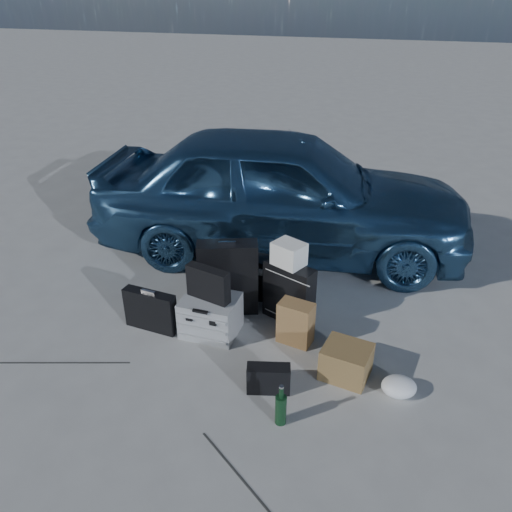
{
  "coord_description": "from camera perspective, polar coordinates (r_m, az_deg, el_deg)",
  "views": [
    {
      "loc": [
        1.39,
        -3.05,
        2.85
      ],
      "look_at": [
        0.13,
        0.85,
        0.62
      ],
      "focal_mm": 35.0,
      "sensor_mm": 36.0,
      "label": 1
    }
  ],
  "objects": [
    {
      "name": "flat_box_white",
      "position": [
        5.04,
        0.24,
        -1.1
      ],
      "size": [
        0.38,
        0.29,
        0.06
      ],
      "primitive_type": "cube",
      "rotation": [
        0.0,
        0.0,
        0.05
      ],
      "color": "white",
      "rests_on": "duffel_bag"
    },
    {
      "name": "kraft_bag",
      "position": [
        4.49,
        4.55,
        -7.63
      ],
      "size": [
        0.33,
        0.23,
        0.4
      ],
      "primitive_type": "cube",
      "rotation": [
        0.0,
        0.0,
        -0.18
      ],
      "color": "#92653F",
      "rests_on": "ground"
    },
    {
      "name": "green_bottle",
      "position": [
        3.77,
        2.86,
        -16.66
      ],
      "size": [
        0.09,
        0.09,
        0.34
      ],
      "primitive_type": "cylinder",
      "rotation": [
        0.0,
        0.0,
        0.08
      ],
      "color": "black",
      "rests_on": "ground"
    },
    {
      "name": "messenger_bag",
      "position": [
        4.04,
        1.44,
        -13.83
      ],
      "size": [
        0.36,
        0.21,
        0.24
      ],
      "primitive_type": "cube",
      "rotation": [
        0.0,
        0.0,
        0.27
      ],
      "color": "black",
      "rests_on": "ground"
    },
    {
      "name": "duffel_bag",
      "position": [
        5.15,
        0.34,
        -2.89
      ],
      "size": [
        0.67,
        0.36,
        0.32
      ],
      "primitive_type": "cube",
      "rotation": [
        0.0,
        0.0,
        0.13
      ],
      "color": "black",
      "rests_on": "ground"
    },
    {
      "name": "suitcase_left",
      "position": [
        4.8,
        -3.21,
        -2.49
      ],
      "size": [
        0.61,
        0.4,
        0.74
      ],
      "primitive_type": "cube",
      "rotation": [
        0.0,
        0.0,
        0.36
      ],
      "color": "black",
      "rests_on": "ground"
    },
    {
      "name": "plastic_bag",
      "position": [
        4.19,
        16.02,
        -14.16
      ],
      "size": [
        0.33,
        0.31,
        0.15
      ],
      "primitive_type": "ellipsoid",
      "rotation": [
        0.0,
        0.0,
        0.31
      ],
      "color": "white",
      "rests_on": "ground"
    },
    {
      "name": "cardboard_box",
      "position": [
        4.23,
        10.26,
        -11.79
      ],
      "size": [
        0.42,
        0.38,
        0.28
      ],
      "primitive_type": "cube",
      "rotation": [
        0.0,
        0.0,
        -0.15
      ],
      "color": "olive",
      "rests_on": "ground"
    },
    {
      "name": "suitcase_right",
      "position": [
        4.72,
        3.78,
        -4.23
      ],
      "size": [
        0.52,
        0.35,
        0.59
      ],
      "primitive_type": "cube",
      "rotation": [
        0.0,
        0.0,
        -0.38
      ],
      "color": "black",
      "rests_on": "ground"
    },
    {
      "name": "ground",
      "position": [
        4.39,
        -5.11,
        -11.95
      ],
      "size": [
        60.0,
        60.0,
        0.0
      ],
      "primitive_type": "plane",
      "color": "#AAABA6",
      "rests_on": "ground"
    },
    {
      "name": "car",
      "position": [
        5.86,
        2.95,
        7.38
      ],
      "size": [
        4.52,
        2.37,
        1.47
      ],
      "primitive_type": "imported",
      "rotation": [
        0.0,
        0.0,
        1.73
      ],
      "color": "teal",
      "rests_on": "ground"
    },
    {
      "name": "white_carton",
      "position": [
        4.53,
        3.79,
        0.25
      ],
      "size": [
        0.34,
        0.31,
        0.22
      ],
      "primitive_type": "cube",
      "rotation": [
        0.0,
        0.0,
        -0.42
      ],
      "color": "white",
      "rests_on": "suitcase_right"
    },
    {
      "name": "laptop_bag",
      "position": [
        4.45,
        -5.49,
        -3.17
      ],
      "size": [
        0.43,
        0.19,
        0.31
      ],
      "primitive_type": "cube",
      "rotation": [
        0.0,
        0.0,
        -0.23
      ],
      "color": "black",
      "rests_on": "pelican_case"
    },
    {
      "name": "pelican_case",
      "position": [
        4.62,
        -5.2,
        -6.79
      ],
      "size": [
        0.5,
        0.41,
        0.36
      ],
      "primitive_type": "cube",
      "rotation": [
        0.0,
        0.0,
        0.01
      ],
      "color": "gray",
      "rests_on": "ground"
    },
    {
      "name": "flat_box_black",
      "position": [
        5.01,
        0.03,
        -0.44
      ],
      "size": [
        0.31,
        0.24,
        0.06
      ],
      "primitive_type": "cube",
      "rotation": [
        0.0,
        0.0,
        -0.11
      ],
      "color": "black",
      "rests_on": "flat_box_white"
    },
    {
      "name": "briefcase",
      "position": [
        4.74,
        -11.97,
        -6.12
      ],
      "size": [
        0.52,
        0.15,
        0.4
      ],
      "primitive_type": "cube",
      "rotation": [
        0.0,
        0.0,
        -0.08
      ],
      "color": "black",
      "rests_on": "ground"
    }
  ]
}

